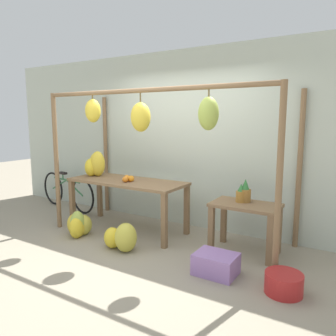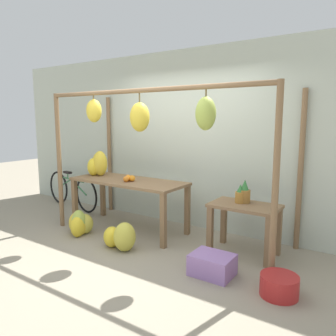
# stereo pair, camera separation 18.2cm
# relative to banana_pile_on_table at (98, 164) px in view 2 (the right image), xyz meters

# --- Properties ---
(ground_plane) EXTENTS (20.00, 20.00, 0.00)m
(ground_plane) POSITION_rel_banana_pile_on_table_xyz_m (1.36, -0.80, -0.98)
(ground_plane) COLOR gray
(shop_wall_back) EXTENTS (8.00, 0.08, 2.80)m
(shop_wall_back) POSITION_rel_banana_pile_on_table_xyz_m (1.36, 0.72, 0.42)
(shop_wall_back) COLOR #B7C1B2
(shop_wall_back) RESTS_ON ground_plane
(stall_awning) EXTENTS (3.47, 1.29, 2.11)m
(stall_awning) POSITION_rel_banana_pile_on_table_xyz_m (1.38, -0.29, 0.57)
(stall_awning) COLOR brown
(stall_awning) RESTS_ON ground_plane
(display_table_main) EXTENTS (1.86, 0.73, 0.79)m
(display_table_main) POSITION_rel_banana_pile_on_table_xyz_m (0.68, -0.04, -0.29)
(display_table_main) COLOR brown
(display_table_main) RESTS_ON ground_plane
(display_table_side) EXTENTS (0.85, 0.53, 0.66)m
(display_table_side) POSITION_rel_banana_pile_on_table_xyz_m (2.53, 0.06, -0.48)
(display_table_side) COLOR brown
(display_table_side) RESTS_ON ground_plane
(banana_pile_on_table) EXTENTS (0.39, 0.38, 0.41)m
(banana_pile_on_table) POSITION_rel_banana_pile_on_table_xyz_m (0.00, 0.00, 0.00)
(banana_pile_on_table) COLOR gold
(banana_pile_on_table) RESTS_ON display_table_main
(orange_pile) EXTENTS (0.21, 0.22, 0.09)m
(orange_pile) POSITION_rel_banana_pile_on_table_xyz_m (0.75, -0.10, -0.14)
(orange_pile) COLOR orange
(orange_pile) RESTS_ON display_table_main
(pineapple_cluster) EXTENTS (0.18, 0.18, 0.31)m
(pineapple_cluster) POSITION_rel_banana_pile_on_table_xyz_m (2.48, 0.13, -0.21)
(pineapple_cluster) COLOR olive
(pineapple_cluster) RESTS_ON display_table_side
(banana_pile_ground_left) EXTENTS (0.37, 0.43, 0.39)m
(banana_pile_ground_left) POSITION_rel_banana_pile_on_table_xyz_m (0.23, -0.63, -0.81)
(banana_pile_ground_left) COLOR gold
(banana_pile_ground_left) RESTS_ON ground_plane
(banana_pile_ground_right) EXTENTS (0.60, 0.39, 0.39)m
(banana_pile_ground_right) POSITION_rel_banana_pile_on_table_xyz_m (1.12, -0.72, -0.81)
(banana_pile_ground_right) COLOR gold
(banana_pile_ground_right) RESTS_ON ground_plane
(fruit_crate_white) EXTENTS (0.46, 0.36, 0.24)m
(fruit_crate_white) POSITION_rel_banana_pile_on_table_xyz_m (2.45, -0.68, -0.86)
(fruit_crate_white) COLOR #9970B7
(fruit_crate_white) RESTS_ON ground_plane
(blue_bucket) EXTENTS (0.38, 0.38, 0.21)m
(blue_bucket) POSITION_rel_banana_pile_on_table_xyz_m (3.20, -0.71, -0.88)
(blue_bucket) COLOR #AD2323
(blue_bucket) RESTS_ON ground_plane
(parked_bicycle) EXTENTS (1.65, 0.30, 0.71)m
(parked_bicycle) POSITION_rel_banana_pile_on_table_xyz_m (-1.07, 0.31, -0.63)
(parked_bicycle) COLOR black
(parked_bicycle) RESTS_ON ground_plane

